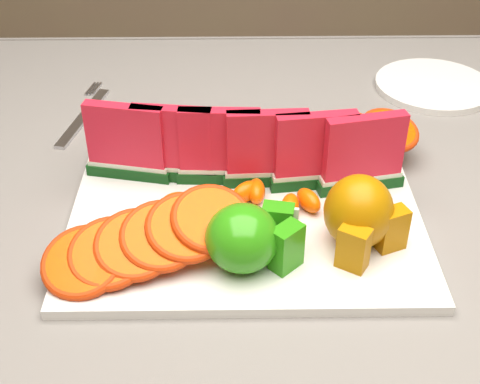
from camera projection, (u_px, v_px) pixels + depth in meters
table at (256, 274)px, 0.85m from camera, size 1.40×0.90×0.75m
tablecloth at (256, 236)px, 0.81m from camera, size 1.53×1.03×0.20m
platter at (246, 218)px, 0.77m from camera, size 0.40×0.30×0.01m
apple_cluster at (249, 238)px, 0.68m from camera, size 0.11×0.10×0.07m
pear_cluster at (360, 215)px, 0.70m from camera, size 0.10×0.10×0.08m
side_plate at (433, 85)px, 1.04m from camera, size 0.21×0.21×0.01m
fork at (84, 114)px, 0.97m from camera, size 0.05×0.19×0.00m
watermelon_row at (243, 149)px, 0.79m from camera, size 0.39×0.07×0.10m
orange_fan_front at (148, 240)px, 0.68m from camera, size 0.24×0.15×0.06m
orange_fan_back at (277, 137)px, 0.86m from camera, size 0.38×0.11×0.05m
tangerine_segments at (244, 199)px, 0.77m from camera, size 0.19×0.07×0.02m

